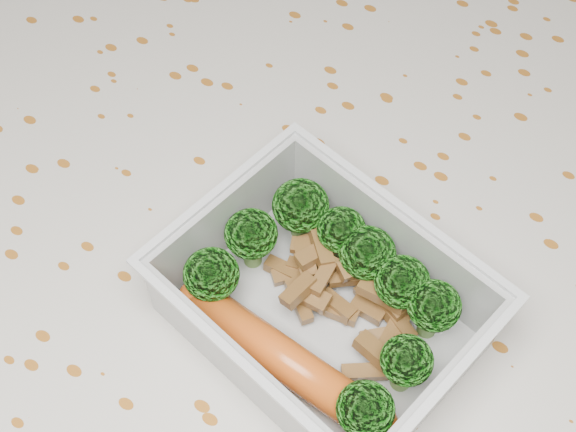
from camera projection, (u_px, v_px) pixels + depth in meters
The scene contains 6 objects.
dining_table at pixel (296, 299), 0.58m from camera, with size 1.40×0.90×0.75m.
tablecloth at pixel (297, 265), 0.53m from camera, with size 1.46×0.96×0.19m.
lunch_container at pixel (322, 310), 0.45m from camera, with size 0.19×0.16×0.06m.
broccoli_florets at pixel (336, 278), 0.45m from camera, with size 0.15×0.12×0.04m.
meat_pile at pixel (342, 293), 0.46m from camera, with size 0.10×0.08×0.03m.
sausage at pixel (283, 358), 0.44m from camera, with size 0.14×0.03×0.02m.
Camera 1 is at (0.13, -0.22, 1.19)m, focal length 50.00 mm.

